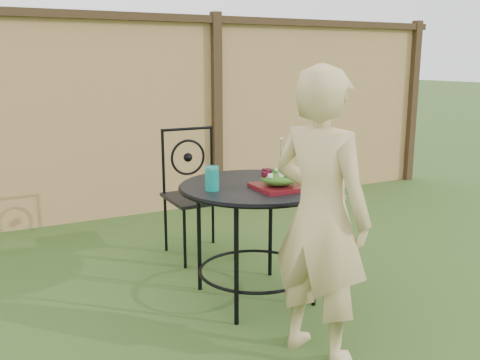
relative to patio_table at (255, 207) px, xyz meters
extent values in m
plane|color=#224115|center=(-0.58, -0.05, -0.59)|extent=(60.00, 60.00, 0.00)
cube|color=tan|center=(-0.58, 2.15, 0.31)|extent=(8.00, 0.05, 1.80)
cube|color=black|center=(-0.58, 2.10, 1.24)|extent=(8.00, 0.07, 0.07)
cube|color=black|center=(0.72, 2.10, 0.36)|extent=(0.09, 0.09, 1.90)
cube|color=black|center=(3.32, 2.10, 0.36)|extent=(0.09, 0.09, 1.90)
cylinder|color=black|center=(0.00, 0.00, 0.13)|extent=(0.90, 0.90, 0.02)
torus|color=black|center=(0.00, 0.00, 0.12)|extent=(0.92, 0.92, 0.02)
torus|color=black|center=(0.00, 0.00, -0.41)|extent=(0.70, 0.70, 0.02)
cylinder|color=black|center=(0.26, 0.26, -0.23)|extent=(0.03, 0.03, 0.71)
cylinder|color=black|center=(-0.26, 0.26, -0.23)|extent=(0.03, 0.03, 0.71)
cylinder|color=black|center=(-0.26, -0.26, -0.23)|extent=(0.03, 0.03, 0.71)
cylinder|color=black|center=(0.26, -0.26, -0.23)|extent=(0.03, 0.03, 0.71)
cube|color=black|center=(-0.01, 0.85, -0.14)|extent=(0.46, 0.46, 0.03)
cylinder|color=black|center=(-0.01, 1.06, 0.35)|extent=(0.42, 0.02, 0.02)
torus|color=black|center=(-0.01, 1.06, 0.13)|extent=(0.28, 0.02, 0.28)
cylinder|color=black|center=(-0.21, 0.65, -0.37)|extent=(0.02, 0.02, 0.44)
cylinder|color=black|center=(0.19, 0.65, -0.37)|extent=(0.02, 0.02, 0.44)
cylinder|color=black|center=(-0.21, 1.05, -0.37)|extent=(0.02, 0.02, 0.44)
cylinder|color=black|center=(0.19, 1.05, -0.37)|extent=(0.02, 0.02, 0.44)
cylinder|color=black|center=(-0.21, 1.06, 0.11)|extent=(0.02, 0.02, 0.50)
cylinder|color=black|center=(0.19, 1.06, 0.11)|extent=(0.02, 0.02, 0.50)
imported|color=tan|center=(-0.04, -0.71, 0.13)|extent=(0.51, 0.61, 1.44)
cube|color=#41090E|center=(0.06, -0.16, 0.15)|extent=(0.27, 0.27, 0.02)
ellipsoid|color=#235614|center=(0.06, -0.16, 0.20)|extent=(0.21, 0.21, 0.08)
cylinder|color=silver|center=(0.07, -0.16, 0.33)|extent=(0.01, 0.01, 0.18)
cylinder|color=#0C9287|center=(-0.29, -0.01, 0.21)|extent=(0.08, 0.08, 0.14)
camera|label=1|loc=(-1.50, -2.72, 0.86)|focal=40.00mm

